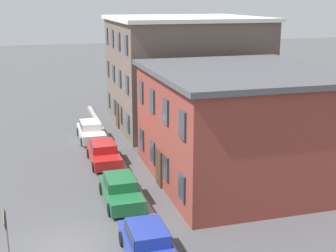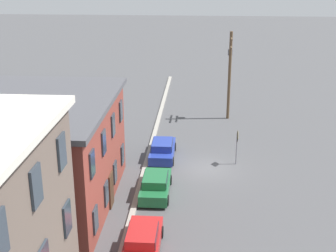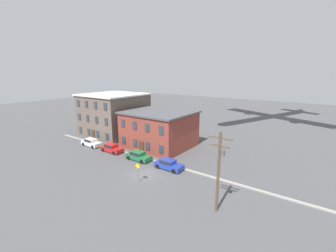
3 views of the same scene
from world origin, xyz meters
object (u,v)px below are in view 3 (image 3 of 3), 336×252
object	(u,v)px
car_blue	(168,164)
utility_pole	(219,168)
car_green	(138,156)
car_red	(112,148)
caution_sign	(138,169)
car_white	(91,142)

from	to	relation	value
car_blue	utility_pole	xyz separation A→B (m)	(10.12, -5.56, 3.99)
car_green	car_red	bearing A→B (deg)	179.49
caution_sign	utility_pole	bearing A→B (deg)	0.50
car_green	utility_pole	distance (m)	17.53
car_white	car_green	xyz separation A→B (m)	(12.33, 0.06, 0.00)
caution_sign	car_blue	bearing A→B (deg)	82.18
car_white	car_red	size ratio (longest dim) A/B	1.00
car_white	utility_pole	distance (m)	29.27
car_white	utility_pole	world-z (taller)	utility_pole
car_white	caution_sign	world-z (taller)	caution_sign
car_green	car_blue	xyz separation A→B (m)	(6.03, 0.04, 0.00)
car_green	caution_sign	bearing A→B (deg)	-46.89
car_white	utility_pole	bearing A→B (deg)	-10.85
car_green	caution_sign	world-z (taller)	caution_sign
car_red	caution_sign	distance (m)	13.14
car_green	utility_pole	size ratio (longest dim) A/B	0.52
utility_pole	car_blue	bearing A→B (deg)	151.22
car_blue	utility_pole	bearing A→B (deg)	-28.78
car_white	car_red	distance (m)	5.78
car_white	car_green	bearing A→B (deg)	0.28
car_red	car_blue	world-z (taller)	same
car_red	car_green	xyz separation A→B (m)	(6.55, -0.06, 0.00)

